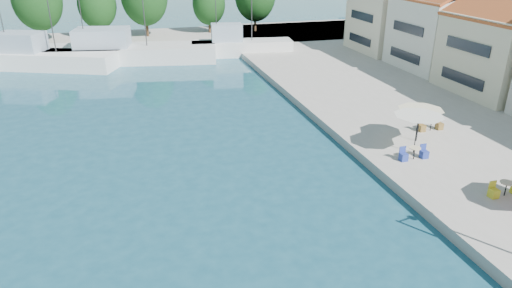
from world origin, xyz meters
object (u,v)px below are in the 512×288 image
object	(u,v)px
trawler_02	(40,58)
umbrella_cream	(420,113)
trawler_03	(126,52)
umbrella_white	(418,119)
trawler_04	(239,47)

from	to	relation	value
trawler_02	umbrella_cream	world-z (taller)	trawler_02
trawler_02	trawler_03	world-z (taller)	same
umbrella_white	trawler_03	bearing A→B (deg)	116.84
umbrella_white	trawler_04	bearing A→B (deg)	95.45
trawler_04	umbrella_cream	distance (m)	30.78
trawler_04	umbrella_cream	world-z (taller)	trawler_04
umbrella_cream	trawler_02	bearing A→B (deg)	131.37
umbrella_cream	umbrella_white	bearing A→B (deg)	-128.44
trawler_02	trawler_04	size ratio (longest dim) A/B	1.31
umbrella_white	umbrella_cream	bearing A→B (deg)	51.56
trawler_02	trawler_04	xyz separation A→B (m)	(22.43, 0.09, 0.00)
trawler_02	umbrella_cream	xyz separation A→B (m)	(26.74, -30.36, 1.46)
trawler_02	trawler_04	world-z (taller)	same
trawler_03	umbrella_white	size ratio (longest dim) A/B	6.77
umbrella_white	umbrella_cream	world-z (taller)	umbrella_white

